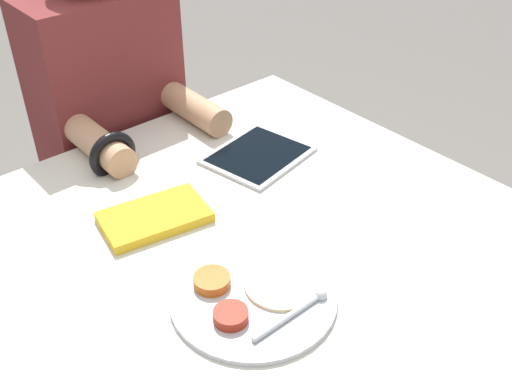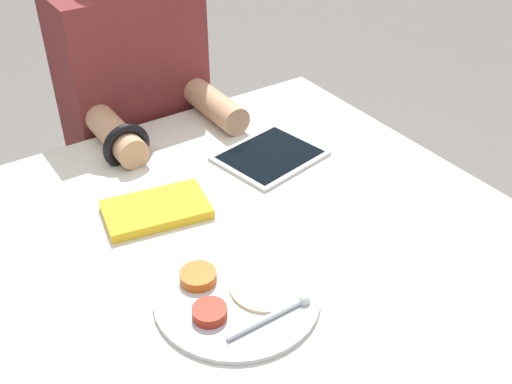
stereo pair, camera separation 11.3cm
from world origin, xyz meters
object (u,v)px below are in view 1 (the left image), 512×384
Objects in this scene: tablet_device at (258,155)px; person_diner at (119,164)px; thali_tray at (253,296)px; red_notebook at (155,218)px.

person_diner reaches higher than tablet_device.
thali_tray is 1.26× the size of red_notebook.
thali_tray is 0.44m from tablet_device.
person_diner is (0.16, 0.75, -0.17)m from thali_tray.
red_notebook is at bearing -109.55° from person_diner.
thali_tray is 0.78m from person_diner.
thali_tray reaches higher than tablet_device.
tablet_device is 0.47m from person_diner.
thali_tray is at bearing -132.07° from tablet_device.
tablet_device is (0.30, 0.33, -0.00)m from thali_tray.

